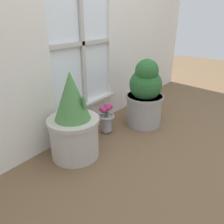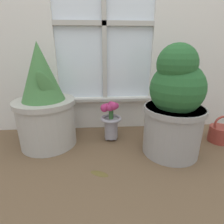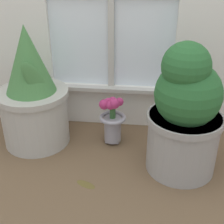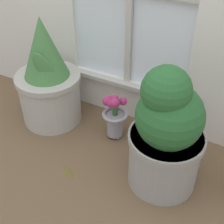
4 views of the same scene
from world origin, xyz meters
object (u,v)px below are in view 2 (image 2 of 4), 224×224
object	(u,v)px
flower_vase	(111,120)
watering_can	(220,133)
potted_plant_left	(45,105)
potted_plant_right	(174,106)

from	to	relation	value
flower_vase	watering_can	xyz separation A→B (m)	(0.84, -0.08, -0.10)
potted_plant_left	watering_can	xyz separation A→B (m)	(1.30, -0.05, -0.24)
potted_plant_left	watering_can	bearing A→B (deg)	-2.31
watering_can	flower_vase	bearing A→B (deg)	174.23
potted_plant_left	flower_vase	bearing A→B (deg)	3.95
potted_plant_right	watering_can	distance (m)	0.53
potted_plant_left	potted_plant_right	world-z (taller)	potted_plant_left
potted_plant_right	potted_plant_left	bearing A→B (deg)	168.79
flower_vase	potted_plant_right	bearing A→B (deg)	-27.18
potted_plant_left	potted_plant_right	distance (m)	0.87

